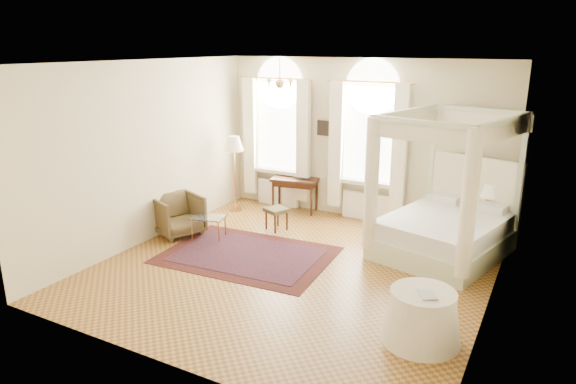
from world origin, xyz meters
name	(u,v)px	position (x,y,z in m)	size (l,w,h in m)	color
ground	(293,269)	(0.00, 0.00, 0.00)	(6.00, 6.00, 0.00)	#A36B2F
room_walls	(293,151)	(0.00, 0.00, 1.98)	(6.00, 6.00, 6.00)	beige
window_left	(278,141)	(-1.90, 2.87, 1.49)	(1.62, 0.27, 3.29)	white
window_right	(368,150)	(0.20, 2.87, 1.49)	(1.62, 0.27, 3.29)	white
chandelier	(280,82)	(-0.90, 1.20, 2.91)	(0.51, 0.45, 0.50)	#CF9045
wall_pictures	(365,129)	(0.09, 2.97, 1.89)	(2.54, 0.03, 0.39)	black
canopy_bed	(443,224)	(2.01, 1.78, 0.56)	(2.35, 2.65, 2.47)	beige
nightstand	(491,227)	(2.70, 2.70, 0.34)	(0.47, 0.42, 0.67)	#35190E
nightstand_lamp	(489,192)	(2.59, 2.75, 0.96)	(0.30, 0.30, 0.44)	#CF9045
writing_desk	(295,183)	(-1.37, 2.70, 0.64)	(1.07, 0.68, 0.75)	#35190E
laptop	(303,178)	(-1.22, 2.78, 0.76)	(0.35, 0.22, 0.03)	black
stool	(277,212)	(-1.15, 1.49, 0.37)	(0.51, 0.51, 0.45)	#4B3C20
armchair	(178,215)	(-2.70, 0.36, 0.39)	(0.83, 0.86, 0.78)	#4D3D21
coffee_table	(208,219)	(-2.07, 0.48, 0.38)	(0.71, 0.58, 0.42)	white
floor_lamp	(234,147)	(-2.56, 2.12, 1.42)	(0.43, 0.43, 1.66)	#CF9045
oriental_rug	(247,255)	(-0.96, 0.11, 0.01)	(3.00, 2.25, 0.01)	#41140F
side_table	(422,317)	(2.39, -1.12, 0.33)	(0.99, 0.99, 0.67)	silver
book	(420,295)	(2.37, -1.25, 0.68)	(0.19, 0.26, 0.02)	black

